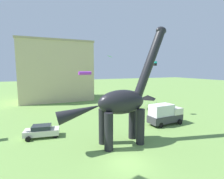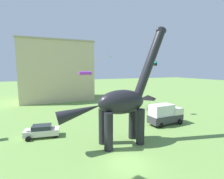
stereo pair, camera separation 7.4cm
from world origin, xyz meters
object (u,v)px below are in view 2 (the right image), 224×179
Objects in this scene: parked_box_truck at (165,114)px; kite_apex at (85,73)px; dinosaur_sculpture at (121,102)px; kite_mid_left at (110,56)px; person_vendor_side at (160,111)px; parked_sedan_left at (42,131)px; festival_canopy_tent at (148,97)px; kite_mid_right at (155,64)px.

kite_apex is (-8.11, 18.11, 5.98)m from parked_box_truck.
kite_mid_left is at bearing 53.30° from dinosaur_sculpture.
kite_mid_left is (5.14, -2.84, 3.75)m from kite_apex.
parked_box_truck is 4.48m from person_vendor_side.
kite_apex is at bearing 67.97° from parked_sedan_left.
person_vendor_side is at bearing 14.07° from parked_sedan_left.
person_vendor_side is at bearing -103.90° from festival_canopy_tent.
kite_mid_left is at bearing 97.35° from parked_box_truck.
kite_mid_right is (-0.47, 1.24, 8.54)m from person_vendor_side.
kite_apex is (-10.26, 14.23, 6.59)m from person_vendor_side.
kite_mid_left reaches higher than parked_sedan_left.
parked_sedan_left is at bearing 127.87° from dinosaur_sculpture.
parked_box_truck is at bearing -108.21° from kite_mid_right.
person_vendor_side is at bearing -69.39° from kite_mid_right.
parked_sedan_left is 19.87m from kite_apex.
dinosaur_sculpture is at bearing -134.18° from festival_canopy_tent.
parked_box_truck is (9.35, 3.56, -3.28)m from dinosaur_sculpture.
kite_mid_right is (19.42, 2.99, 8.78)m from parked_sedan_left.
festival_canopy_tent is 12.31m from kite_mid_left.
dinosaur_sculpture reaches higher than person_vendor_side.
kite_mid_left reaches higher than kite_mid_right.
parked_sedan_left is 1.41× the size of festival_canopy_tent.
kite_apex is (-11.72, 8.33, 5.09)m from festival_canopy_tent.
dinosaur_sculpture is 14.79m from kite_mid_right.
kite_apex is (1.24, 21.67, 2.71)m from dinosaur_sculpture.
dinosaur_sculpture reaches higher than kite_mid_right.
dinosaur_sculpture is 7.90× the size of person_vendor_side.
kite_apex reaches higher than parked_box_truck.
parked_box_truck reaches higher than festival_canopy_tent.
festival_canopy_tent is at bearing -35.40° from kite_apex.
parked_box_truck is at bearing 101.44° from person_vendor_side.
festival_canopy_tent is (1.46, 5.90, 1.50)m from person_vendor_side.
parked_sedan_left is at bearing 169.50° from parked_box_truck.
person_vendor_side is at bearing -54.21° from kite_apex.
dinosaur_sculpture is 10.94m from parked_sedan_left.
person_vendor_side is 8.64m from kite_mid_right.
kite_apex is at bearing 144.60° from festival_canopy_tent.
kite_mid_right is 0.47× the size of kite_mid_left.
dinosaur_sculpture reaches higher than parked_sedan_left.
person_vendor_side is 6.26m from festival_canopy_tent.
kite_apex reaches higher than person_vendor_side.
person_vendor_side is (19.89, 1.75, 0.24)m from parked_sedan_left.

